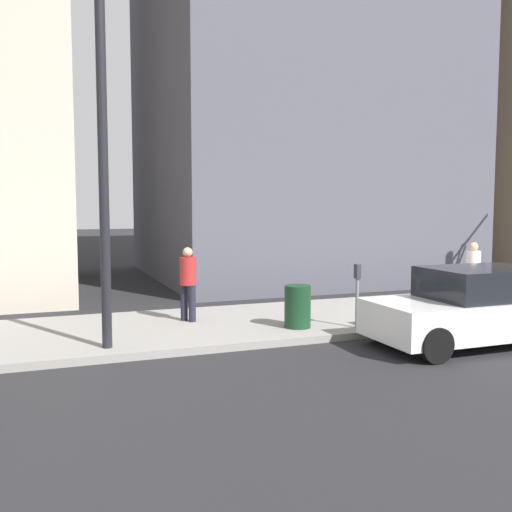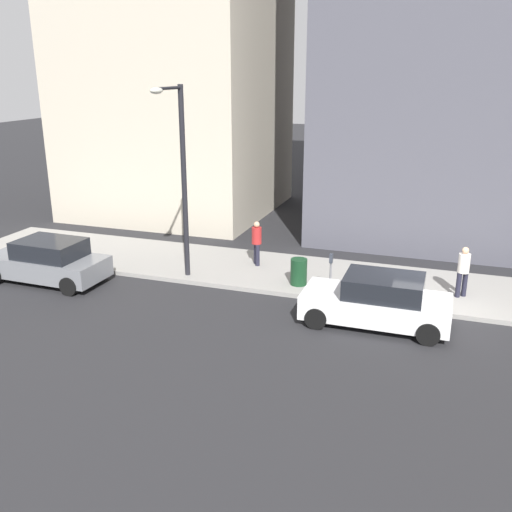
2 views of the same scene
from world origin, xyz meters
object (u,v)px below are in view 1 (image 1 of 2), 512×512
object	(u,v)px
parking_meter	(357,289)
trash_bin	(298,306)
pedestrian_midblock	(188,280)
streetlamp	(104,131)
pedestrian_near_meter	(473,271)
parked_car_white	(476,308)

from	to	relation	value
parking_meter	trash_bin	size ratio (longest dim) A/B	1.50
trash_bin	pedestrian_midblock	size ratio (longest dim) A/B	0.54
trash_bin	pedestrian_midblock	xyz separation A→B (m)	(1.48, 2.01, 0.49)
streetlamp	pedestrian_near_meter	size ratio (longest dim) A/B	3.92
trash_bin	pedestrian_midblock	distance (m)	2.54
parking_meter	pedestrian_near_meter	xyz separation A→B (m)	(1.10, -4.03, 0.11)
streetlamp	pedestrian_midblock	xyz separation A→B (m)	(2.10, -1.97, -2.93)
trash_bin	pedestrian_near_meter	size ratio (longest dim) A/B	0.54
trash_bin	pedestrian_midblock	bearing A→B (deg)	53.70
streetlamp	pedestrian_midblock	bearing A→B (deg)	-43.20
parking_meter	streetlamp	bearing A→B (deg)	91.86
parked_car_white	pedestrian_near_meter	size ratio (longest dim) A/B	2.54
parked_car_white	parking_meter	size ratio (longest dim) A/B	3.12
parking_meter	pedestrian_near_meter	bearing A→B (deg)	-74.74
parking_meter	pedestrian_near_meter	distance (m)	4.18
pedestrian_midblock	pedestrian_near_meter	bearing A→B (deg)	-130.75
parked_car_white	pedestrian_midblock	distance (m)	6.06
parking_meter	trash_bin	bearing A→B (deg)	69.07
pedestrian_near_meter	pedestrian_midblock	world-z (taller)	same
streetlamp	pedestrian_near_meter	xyz separation A→B (m)	(1.27, -9.19, -2.93)
pedestrian_near_meter	parking_meter	bearing A→B (deg)	-24.61
pedestrian_near_meter	pedestrian_midblock	size ratio (longest dim) A/B	1.00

